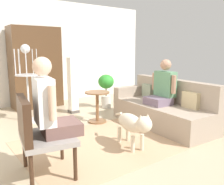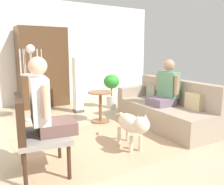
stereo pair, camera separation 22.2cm
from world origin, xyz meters
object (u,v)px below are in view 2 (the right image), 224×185
Objects in this scene: couch at (166,110)px; armchair at (32,129)px; person_on_couch at (166,88)px; bird_cage_stand at (32,79)px; dog at (132,124)px; potted_plant at (112,87)px; column_lamp at (78,85)px; armoire_cabinet at (43,67)px; round_end_table at (100,104)px; person_on_armchair at (45,105)px.

armchair is (-2.56, -0.45, 0.24)m from couch.
person_on_couch is 2.58m from bird_cage_stand.
dog is 1.13× the size of potted_plant.
couch is at bearing 10.06° from armchair.
armchair is 2.55m from person_on_couch.
armoire_cabinet reaches higher than column_lamp.
armchair is 0.47× the size of armoire_cabinet.
round_end_table is 0.40× the size of bird_cage_stand.
couch is 2.61m from armchair.
column_lamp is (-0.86, 0.06, 0.10)m from potted_plant.
column_lamp is at bearing -66.80° from armoire_cabinet.
bird_cage_stand is at bearing 78.56° from person_on_armchair.
armoire_cabinet is (-1.31, 1.11, 0.45)m from potted_plant.
person_on_couch is at bearing -45.53° from round_end_table.
armchair is at bearing -109.46° from armoire_cabinet.
potted_plant is (0.82, 0.87, 0.16)m from round_end_table.
dog is at bearing -156.85° from couch.
potted_plant is (2.47, 2.18, -0.03)m from armchair.
round_end_table is 1.39m from dog.
armoire_cabinet is at bearing 116.29° from couch.
round_end_table is 1.21m from potted_plant.
person_on_couch is 0.42× the size of armoire_cabinet.
armoire_cabinet is at bearing 115.26° from person_on_couch.
bird_cage_stand is (-1.05, 0.85, 0.49)m from round_end_table.
dog is 2.32m from column_lamp.
armoire_cabinet reaches higher than couch.
dog is (1.37, -0.06, -0.17)m from armchair.
round_end_table is at bearing 137.02° from couch.
armoire_cabinet reaches higher than bird_cage_stand.
bird_cage_stand reaches higher than person_on_couch.
person_on_couch is 0.55× the size of bird_cage_stand.
column_lamp is 1.19m from armoire_cabinet.
person_on_armchair is 0.58× the size of bird_cage_stand.
round_end_table is (1.65, 1.31, -0.19)m from armchair.
person_on_armchair is 2.70m from column_lamp.
potted_plant is at bearing -40.19° from armoire_cabinet.
potted_plant is at bearing 41.40° from armchair.
round_end_table is 0.97m from column_lamp.
couch is 1.67× the size of column_lamp.
column_lamp is (1.46, 2.27, -0.19)m from person_on_armchair.
potted_plant is (1.10, 2.23, 0.15)m from dog.
round_end_table is at bearing -38.82° from bird_cage_stand.
armchair is 1.38m from dog.
column_lamp reaches higher than dog.
armoire_cabinet is (1.01, 3.31, 0.17)m from person_on_armchair.
couch is at bearing -40.82° from bird_cage_stand.
potted_plant is 0.42× the size of armoire_cabinet.
bird_cage_stand is (0.59, 2.15, 0.30)m from armchair.
armchair is 1.12× the size of potted_plant.
bird_cage_stand is at bearing 137.98° from person_on_couch.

